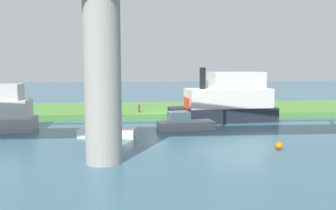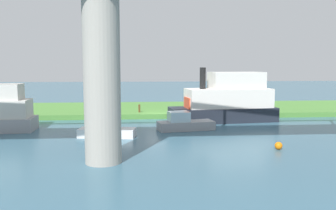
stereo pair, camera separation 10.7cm
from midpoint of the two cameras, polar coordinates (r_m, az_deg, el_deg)
name	(u,v)px [view 1 (the left image)]	position (r m, az deg, el deg)	size (l,w,h in m)	color
ground_plane	(159,119)	(35.98, -1.58, -2.27)	(160.00, 160.00, 0.00)	#386075
grassy_bank	(156,109)	(41.88, -2.04, -0.68)	(80.00, 12.00, 0.50)	#4C8438
bridge_pylon	(102,73)	(19.86, -10.63, 5.14)	(2.03, 2.03, 10.11)	#9E998E
person_on_bank	(191,104)	(38.65, 3.60, 0.12)	(0.51, 0.51, 1.39)	#2D334C
mooring_post	(139,108)	(37.34, -4.74, -0.55)	(0.20, 0.20, 0.83)	brown
motorboat_white	(226,101)	(34.95, 9.22, 0.58)	(10.55, 4.58, 5.22)	#1E232D
motorboat_red	(105,130)	(27.51, -10.13, -4.03)	(4.45, 2.17, 1.42)	white
pontoon_yellow	(184,123)	(29.97, 2.51, -2.97)	(4.95, 2.50, 1.57)	#99999E
marker_buoy	(279,146)	(24.30, 17.26, -6.25)	(0.50, 0.50, 0.50)	orange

